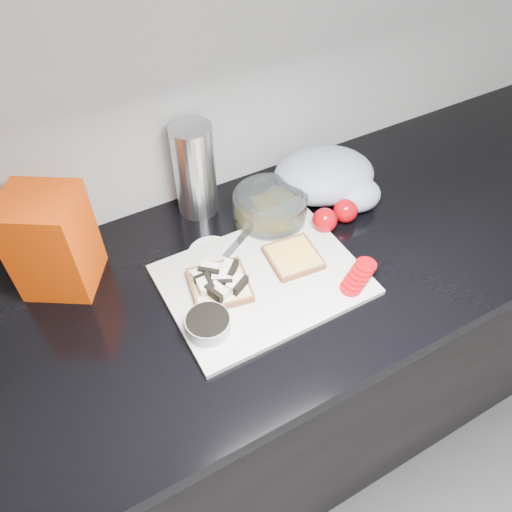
{
  "coord_description": "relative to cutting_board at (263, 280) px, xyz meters",
  "views": [
    {
      "loc": [
        -0.39,
        0.59,
        1.69
      ],
      "look_at": [
        -0.05,
        1.2,
        0.95
      ],
      "focal_mm": 35.0,
      "sensor_mm": 36.0,
      "label": 1
    }
  ],
  "objects": [
    {
      "name": "glass_bowl",
      "position": [
        0.11,
        0.16,
        0.03
      ],
      "size": [
        0.17,
        0.17,
        0.07
      ],
      "rotation": [
        0.0,
        0.0,
        -0.07
      ],
      "color": "silver",
      "rests_on": "countertop"
    },
    {
      "name": "bread_right",
      "position": [
        0.08,
        0.01,
        0.01
      ],
      "size": [
        0.12,
        0.12,
        0.02
      ],
      "rotation": [
        0.0,
        0.0,
        -0.1
      ],
      "color": "#FAE9B0",
      "rests_on": "cutting_board"
    },
    {
      "name": "base_cabinet",
      "position": [
        0.05,
        0.03,
        -0.48
      ],
      "size": [
        3.5,
        0.6,
        0.86
      ],
      "primitive_type": "cube",
      "color": "black",
      "rests_on": "ground"
    },
    {
      "name": "tomato_slices",
      "position": [
        0.17,
        -0.1,
        0.02
      ],
      "size": [
        0.11,
        0.08,
        0.02
      ],
      "rotation": [
        0.0,
        0.0,
        -0.05
      ],
      "color": "#AD030B",
      "rests_on": "cutting_board"
    },
    {
      "name": "cutting_board",
      "position": [
        0.0,
        0.0,
        0.0
      ],
      "size": [
        0.4,
        0.3,
        0.01
      ],
      "primitive_type": "cube",
      "color": "silver",
      "rests_on": "countertop"
    },
    {
      "name": "whole_tomatoes",
      "position": [
        0.23,
        0.07,
        0.02
      ],
      "size": [
        0.12,
        0.06,
        0.06
      ],
      "rotation": [
        0.0,
        0.0,
        0.39
      ],
      "color": "#AD030B",
      "rests_on": "countertop"
    },
    {
      "name": "knife",
      "position": [
        0.08,
        0.16,
        0.01
      ],
      "size": [
        0.2,
        0.13,
        0.01
      ],
      "rotation": [
        0.0,
        0.0,
        0.53
      ],
      "color": "#BBBBBF",
      "rests_on": "cutting_board"
    },
    {
      "name": "bread_left",
      "position": [
        -0.09,
        0.02,
        0.02
      ],
      "size": [
        0.14,
        0.14,
        0.04
      ],
      "rotation": [
        0.0,
        0.0,
        -0.19
      ],
      "color": "#FAE9B0",
      "rests_on": "cutting_board"
    },
    {
      "name": "tub_lid",
      "position": [
        -0.06,
        0.12,
        -0.0
      ],
      "size": [
        0.11,
        0.11,
        0.01
      ],
      "primitive_type": "cylinder",
      "rotation": [
        0.0,
        0.0,
        0.09
      ],
      "color": "white",
      "rests_on": "countertop"
    },
    {
      "name": "countertop",
      "position": [
        0.05,
        0.03,
        -0.03
      ],
      "size": [
        3.5,
        0.64,
        0.04
      ],
      "primitive_type": "cube",
      "color": "black",
      "rests_on": "base_cabinet"
    },
    {
      "name": "grocery_bag",
      "position": [
        0.28,
        0.17,
        0.05
      ],
      "size": [
        0.29,
        0.28,
        0.11
      ],
      "rotation": [
        0.0,
        0.0,
        -0.3
      ],
      "color": "#A4B1C9",
      "rests_on": "countertop"
    },
    {
      "name": "seed_tub",
      "position": [
        -0.15,
        -0.06,
        0.02
      ],
      "size": [
        0.09,
        0.09,
        0.04
      ],
      "color": "#AEB3B4",
      "rests_on": "countertop"
    },
    {
      "name": "steel_canister",
      "position": [
        -0.02,
        0.28,
        0.11
      ],
      "size": [
        0.09,
        0.09,
        0.22
      ],
      "primitive_type": "cylinder",
      "color": "#B5B6BA",
      "rests_on": "countertop"
    },
    {
      "name": "bread_bag",
      "position": [
        -0.35,
        0.21,
        0.1
      ],
      "size": [
        0.19,
        0.18,
        0.22
      ],
      "primitive_type": "cube",
      "rotation": [
        0.0,
        0.0,
        -0.56
      ],
      "color": "#E63903",
      "rests_on": "countertop"
    }
  ]
}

